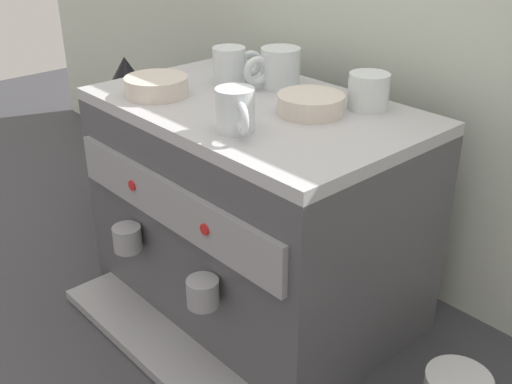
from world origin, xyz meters
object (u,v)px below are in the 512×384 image
(espresso_machine, at_px, (254,210))
(ceramic_cup_0, at_px, (231,66))
(ceramic_cup_2, at_px, (367,90))
(ceramic_bowl_0, at_px, (157,86))
(ceramic_bowl_1, at_px, (311,104))
(ceramic_cup_1, at_px, (236,111))
(coffee_grinder, at_px, (131,136))
(ceramic_cup_3, at_px, (278,68))

(espresso_machine, xyz_separation_m, ceramic_cup_0, (-0.13, 0.05, 0.26))
(espresso_machine, distance_m, ceramic_cup_2, 0.33)
(ceramic_cup_2, height_order, ceramic_bowl_0, ceramic_cup_2)
(ceramic_bowl_0, relative_size, ceramic_bowl_1, 1.02)
(ceramic_cup_1, distance_m, ceramic_cup_2, 0.26)
(coffee_grinder, bearing_deg, ceramic_bowl_0, -21.85)
(ceramic_cup_2, bearing_deg, ceramic_bowl_1, -116.10)
(ceramic_bowl_0, bearing_deg, ceramic_cup_2, 37.08)
(ceramic_cup_0, relative_size, ceramic_bowl_0, 0.85)
(ceramic_cup_2, bearing_deg, ceramic_cup_1, -104.88)
(ceramic_cup_1, xyz_separation_m, ceramic_bowl_1, (0.02, 0.16, -0.02))
(ceramic_bowl_0, distance_m, ceramic_bowl_1, 0.31)
(espresso_machine, height_order, coffee_grinder, espresso_machine)
(espresso_machine, xyz_separation_m, ceramic_cup_3, (-0.05, 0.11, 0.26))
(ceramic_cup_2, xyz_separation_m, ceramic_cup_3, (-0.20, -0.03, 0.01))
(ceramic_cup_3, bearing_deg, ceramic_bowl_0, -119.82)
(ceramic_cup_2, relative_size, ceramic_cup_3, 0.89)
(ceramic_bowl_0, bearing_deg, coffee_grinder, 158.15)
(ceramic_cup_0, bearing_deg, coffee_grinder, -178.92)
(ceramic_cup_2, bearing_deg, ceramic_bowl_0, -142.92)
(ceramic_cup_2, bearing_deg, ceramic_cup_0, -162.90)
(espresso_machine, relative_size, ceramic_cup_3, 5.28)
(ceramic_bowl_0, distance_m, coffee_grinder, 0.47)
(coffee_grinder, bearing_deg, ceramic_cup_0, 1.08)
(espresso_machine, distance_m, coffee_grinder, 0.54)
(ceramic_cup_2, distance_m, ceramic_cup_3, 0.20)
(ceramic_cup_3, relative_size, ceramic_bowl_0, 0.98)
(ceramic_bowl_0, bearing_deg, ceramic_bowl_1, 27.91)
(espresso_machine, height_order, ceramic_bowl_0, ceramic_bowl_0)
(ceramic_cup_3, distance_m, ceramic_bowl_0, 0.24)
(ceramic_bowl_0, relative_size, coffee_grinder, 0.29)
(ceramic_cup_0, xyz_separation_m, ceramic_cup_1, (0.21, -0.17, -0.00))
(ceramic_cup_0, relative_size, coffee_grinder, 0.25)
(ceramic_cup_2, bearing_deg, espresso_machine, -137.09)
(ceramic_bowl_0, xyz_separation_m, coffee_grinder, (-0.37, 0.15, -0.25))
(ceramic_cup_3, height_order, coffee_grinder, ceramic_cup_3)
(ceramic_cup_1, xyz_separation_m, ceramic_cup_3, (-0.13, 0.22, 0.00))
(ceramic_cup_1, bearing_deg, ceramic_cup_0, 141.45)
(espresso_machine, bearing_deg, ceramic_cup_0, 157.30)
(ceramic_bowl_1, bearing_deg, ceramic_bowl_0, -152.09)
(ceramic_cup_1, distance_m, ceramic_bowl_1, 0.16)
(ceramic_cup_2, distance_m, ceramic_bowl_0, 0.40)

